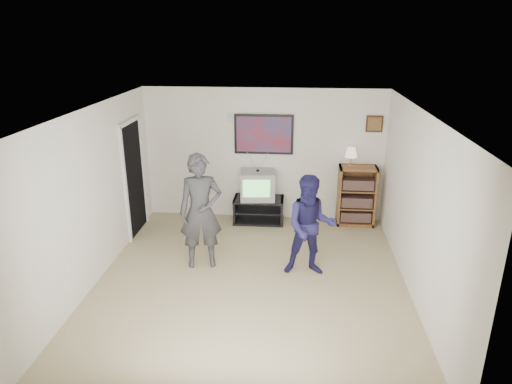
# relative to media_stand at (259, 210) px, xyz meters

# --- Properties ---
(room_shell) EXTENTS (4.51, 5.00, 2.51)m
(room_shell) POSITION_rel_media_stand_xyz_m (0.07, -1.88, 1.01)
(room_shell) COLOR #96845F
(room_shell) RESTS_ON ground
(media_stand) EXTENTS (0.95, 0.53, 0.47)m
(media_stand) POSITION_rel_media_stand_xyz_m (0.00, 0.00, 0.00)
(media_stand) COLOR black
(media_stand) RESTS_ON room_shell
(crt_television) EXTENTS (0.68, 0.59, 0.53)m
(crt_television) POSITION_rel_media_stand_xyz_m (-0.02, 0.00, 0.50)
(crt_television) COLOR gray
(crt_television) RESTS_ON media_stand
(bookshelf) EXTENTS (0.69, 0.39, 1.13)m
(bookshelf) POSITION_rel_media_stand_xyz_m (1.82, 0.05, 0.33)
(bookshelf) COLOR #592B1A
(bookshelf) RESTS_ON room_shell
(table_lamp) EXTENTS (0.23, 0.23, 0.36)m
(table_lamp) POSITION_rel_media_stand_xyz_m (1.67, 0.05, 1.07)
(table_lamp) COLOR beige
(table_lamp) RESTS_ON bookshelf
(person_tall) EXTENTS (0.74, 0.57, 1.79)m
(person_tall) POSITION_rel_media_stand_xyz_m (-0.73, -1.77, 0.66)
(person_tall) COLOR #353437
(person_tall) RESTS_ON room_shell
(person_short) EXTENTS (0.78, 0.62, 1.55)m
(person_short) POSITION_rel_media_stand_xyz_m (0.92, -1.89, 0.54)
(person_short) COLOR #1F1B4B
(person_short) RESTS_ON room_shell
(controller_left) EXTENTS (0.07, 0.13, 0.04)m
(controller_left) POSITION_rel_media_stand_xyz_m (-0.74, -1.53, 1.01)
(controller_left) COLOR white
(controller_left) RESTS_ON person_tall
(controller_right) EXTENTS (0.08, 0.13, 0.04)m
(controller_right) POSITION_rel_media_stand_xyz_m (0.90, -1.66, 0.81)
(controller_right) COLOR white
(controller_right) RESTS_ON person_short
(poster) EXTENTS (1.10, 0.03, 0.75)m
(poster) POSITION_rel_media_stand_xyz_m (0.07, 0.25, 1.41)
(poster) COLOR black
(poster) RESTS_ON room_shell
(air_vent) EXTENTS (0.28, 0.02, 0.14)m
(air_vent) POSITION_rel_media_stand_xyz_m (-0.48, 0.25, 1.71)
(air_vent) COLOR white
(air_vent) RESTS_ON room_shell
(small_picture) EXTENTS (0.30, 0.03, 0.30)m
(small_picture) POSITION_rel_media_stand_xyz_m (2.07, 0.25, 1.64)
(small_picture) COLOR #361E11
(small_picture) RESTS_ON room_shell
(doorway) EXTENTS (0.03, 0.85, 2.00)m
(doorway) POSITION_rel_media_stand_xyz_m (-2.16, -0.63, 0.76)
(doorway) COLOR black
(doorway) RESTS_ON room_shell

